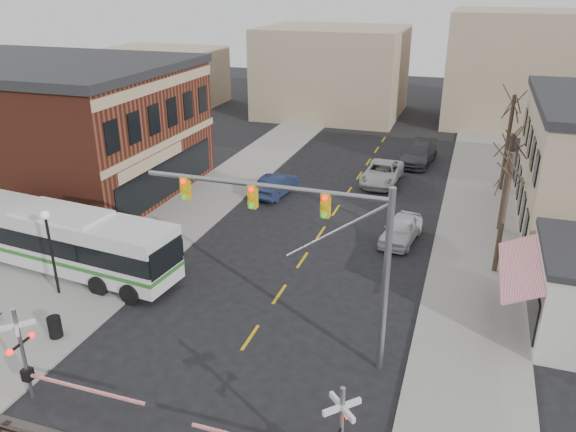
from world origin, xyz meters
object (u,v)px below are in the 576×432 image
(pedestrian_near, at_px, (105,264))
(pedestrian_far, at_px, (111,234))
(transit_bus, at_px, (66,239))
(car_d, at_px, (419,154))
(traffic_signal_mast, at_px, (317,233))
(street_lamp, at_px, (49,236))
(trash_bin, at_px, (55,327))
(car_c, at_px, (382,173))
(rr_crossing_west, at_px, (33,358))
(car_a, at_px, (401,229))
(car_b, at_px, (277,185))

(pedestrian_near, height_order, pedestrian_far, pedestrian_near)
(transit_bus, height_order, car_d, transit_bus)
(traffic_signal_mast, xyz_separation_m, street_lamp, (-13.83, 0.62, -2.40))
(trash_bin, xyz_separation_m, car_c, (10.30, 25.68, 0.20))
(rr_crossing_west, relative_size, car_a, 1.21)
(street_lamp, distance_m, car_d, 32.32)
(traffic_signal_mast, height_order, trash_bin, traffic_signal_mast)
(pedestrian_far, bearing_deg, pedestrian_near, -107.57)
(car_b, bearing_deg, street_lamp, 78.99)
(rr_crossing_west, bearing_deg, trash_bin, 121.49)
(car_c, distance_m, pedestrian_near, 23.43)
(street_lamp, relative_size, car_b, 0.94)
(traffic_signal_mast, distance_m, car_b, 20.25)
(car_a, xyz_separation_m, car_c, (-2.96, 10.40, 0.03))
(street_lamp, xyz_separation_m, car_b, (5.74, 17.27, -2.56))
(transit_bus, bearing_deg, pedestrian_far, 80.42)
(car_c, bearing_deg, pedestrian_near, -117.36)
(traffic_signal_mast, relative_size, car_c, 1.75)
(transit_bus, height_order, car_b, transit_bus)
(transit_bus, relative_size, pedestrian_far, 8.36)
(transit_bus, xyz_separation_m, traffic_signal_mast, (14.96, -2.97, 3.83))
(traffic_signal_mast, distance_m, pedestrian_far, 16.40)
(street_lamp, bearing_deg, car_d, 62.36)
(rr_crossing_west, xyz_separation_m, pedestrian_far, (-5.23, 12.21, -1.04))
(car_b, bearing_deg, car_d, -121.89)
(traffic_signal_mast, bearing_deg, car_d, 87.80)
(transit_bus, distance_m, car_c, 24.48)
(transit_bus, height_order, rr_crossing_west, rr_crossing_west)
(car_b, height_order, car_c, car_c)
(street_lamp, height_order, car_b, street_lamp)
(transit_bus, bearing_deg, traffic_signal_mast, -11.22)
(rr_crossing_west, xyz_separation_m, car_b, (1.11, 23.98, -1.17))
(rr_crossing_west, height_order, pedestrian_far, rr_crossing_west)
(car_a, xyz_separation_m, pedestrian_far, (-16.34, -6.57, 0.14))
(pedestrian_far, bearing_deg, car_a, -26.59)
(car_a, bearing_deg, traffic_signal_mast, -90.56)
(transit_bus, relative_size, trash_bin, 13.58)
(transit_bus, relative_size, car_b, 2.80)
(car_d, bearing_deg, street_lamp, -110.68)
(car_a, relative_size, car_d, 0.79)
(transit_bus, height_order, traffic_signal_mast, traffic_signal_mast)
(traffic_signal_mast, distance_m, car_d, 29.59)
(rr_crossing_west, bearing_deg, car_c, 74.38)
(rr_crossing_west, xyz_separation_m, car_a, (11.11, 18.78, -1.18))
(trash_bin, bearing_deg, traffic_signal_mast, 12.85)
(trash_bin, distance_m, pedestrian_near, 5.22)
(traffic_signal_mast, bearing_deg, rr_crossing_west, -146.50)
(rr_crossing_west, distance_m, street_lamp, 8.27)
(transit_bus, distance_m, traffic_signal_mast, 15.73)
(car_d, bearing_deg, transit_bus, -114.59)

